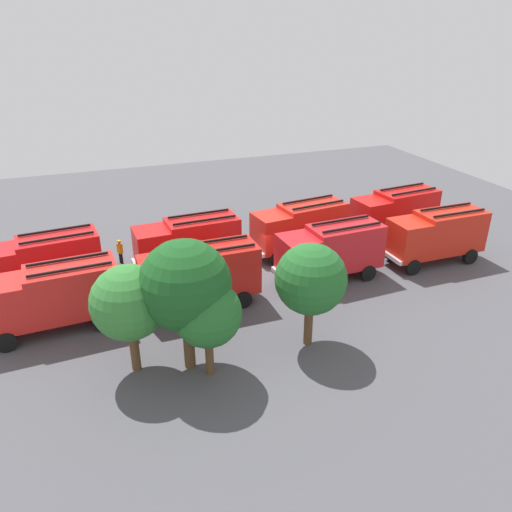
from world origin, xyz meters
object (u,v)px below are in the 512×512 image
(fire_truck_6, at_px, (200,273))
(firefighter_0, at_px, (197,236))
(fire_truck_7, at_px, (54,295))
(fire_truck_3, at_px, (43,261))
(fire_truck_2, at_px, (188,242))
(firefighter_2, at_px, (120,251))
(tree_3, at_px, (129,303))
(tree_2, at_px, (185,286))
(tree_0, at_px, (311,279))
(tree_1, at_px, (207,314))
(fire_truck_0, at_px, (395,211))
(fire_truck_5, at_px, (331,250))
(fire_truck_1, at_px, (300,226))
(traffic_cone_0, at_px, (400,215))
(fire_truck_4, at_px, (437,234))

(fire_truck_6, relative_size, firefighter_0, 3.97)
(fire_truck_7, bearing_deg, fire_truck_3, -85.48)
(fire_truck_2, height_order, fire_truck_7, same)
(firefighter_2, height_order, tree_3, tree_3)
(tree_2, bearing_deg, fire_truck_3, -57.39)
(fire_truck_7, bearing_deg, tree_0, 150.54)
(fire_truck_7, height_order, firefighter_0, fire_truck_7)
(tree_0, xyz_separation_m, tree_2, (6.38, -0.23, 0.71))
(tree_1, bearing_deg, tree_3, -25.13)
(fire_truck_0, relative_size, tree_3, 1.32)
(tree_0, distance_m, tree_2, 6.43)
(tree_3, bearing_deg, fire_truck_5, -158.47)
(firefighter_0, xyz_separation_m, tree_2, (3.86, 14.03, 3.55))
(fire_truck_7, distance_m, tree_1, 9.76)
(fire_truck_1, relative_size, tree_3, 1.32)
(fire_truck_2, relative_size, tree_3, 1.30)
(firefighter_0, height_order, tree_1, tree_1)
(fire_truck_2, xyz_separation_m, firefighter_2, (4.35, -2.81, -1.17))
(tree_0, relative_size, tree_1, 1.14)
(fire_truck_3, relative_size, tree_1, 1.47)
(fire_truck_0, distance_m, firefighter_0, 15.78)
(tree_3, relative_size, traffic_cone_0, 8.04)
(fire_truck_0, xyz_separation_m, firefighter_2, (21.22, -2.39, -1.17))
(fire_truck_2, xyz_separation_m, fire_truck_3, (9.23, -0.11, 0.00))
(fire_truck_2, distance_m, firefighter_0, 3.96)
(fire_truck_6, bearing_deg, fire_truck_0, -163.45)
(fire_truck_5, xyz_separation_m, fire_truck_6, (8.91, 0.37, 0.00))
(fire_truck_4, height_order, tree_2, tree_2)
(fire_truck_5, distance_m, tree_0, 7.94)
(fire_truck_4, bearing_deg, tree_3, 12.69)
(tree_0, bearing_deg, fire_truck_4, -154.66)
(fire_truck_3, height_order, fire_truck_6, same)
(fire_truck_5, bearing_deg, tree_0, 50.96)
(fire_truck_1, height_order, traffic_cone_0, fire_truck_1)
(fire_truck_0, distance_m, fire_truck_7, 25.93)
(fire_truck_2, height_order, tree_0, tree_0)
(fire_truck_4, relative_size, tree_3, 1.28)
(tree_0, height_order, tree_3, tree_0)
(fire_truck_0, bearing_deg, tree_1, 26.99)
(tree_1, bearing_deg, fire_truck_2, -98.15)
(fire_truck_1, bearing_deg, fire_truck_3, -7.17)
(tree_1, bearing_deg, tree_2, -47.98)
(firefighter_2, relative_size, tree_1, 0.35)
(tree_3, bearing_deg, fire_truck_4, -166.66)
(fire_truck_4, xyz_separation_m, tree_0, (12.89, 6.10, 1.71))
(firefighter_0, relative_size, tree_0, 0.32)
(fire_truck_6, distance_m, tree_0, 7.51)
(fire_truck_0, relative_size, fire_truck_2, 1.01)
(fire_truck_3, relative_size, fire_truck_6, 1.03)
(tree_1, bearing_deg, fire_truck_1, -131.18)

